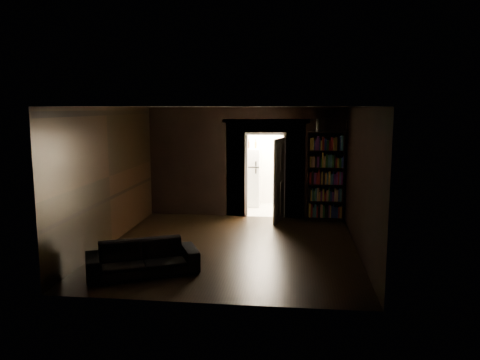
% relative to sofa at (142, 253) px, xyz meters
% --- Properties ---
extents(ground, '(5.50, 5.50, 0.00)m').
position_rel_sofa_xyz_m(ground, '(1.29, 1.65, -0.35)').
color(ground, black).
rests_on(ground, ground).
extents(room_walls, '(5.02, 5.61, 2.84)m').
position_rel_sofa_xyz_m(room_walls, '(1.28, 2.72, 1.33)').
color(room_walls, black).
rests_on(room_walls, ground).
extents(kitchen_alcove, '(2.20, 1.80, 2.60)m').
position_rel_sofa_xyz_m(kitchen_alcove, '(1.79, 5.52, 0.86)').
color(kitchen_alcove, beige).
rests_on(kitchen_alcove, ground).
extents(sofa, '(2.00, 1.50, 0.71)m').
position_rel_sofa_xyz_m(sofa, '(0.00, 0.00, 0.00)').
color(sofa, black).
rests_on(sofa, ground).
extents(bookshelf, '(0.95, 0.55, 2.20)m').
position_rel_sofa_xyz_m(bookshelf, '(3.29, 4.24, 0.75)').
color(bookshelf, black).
rests_on(bookshelf, ground).
extents(refrigerator, '(0.91, 0.88, 1.65)m').
position_rel_sofa_xyz_m(refrigerator, '(1.19, 5.76, 0.47)').
color(refrigerator, white).
rests_on(refrigerator, ground).
extents(door, '(0.25, 0.84, 2.05)m').
position_rel_sofa_xyz_m(door, '(2.16, 3.97, 0.67)').
color(door, silver).
rests_on(door, ground).
extents(figurine, '(0.13, 0.13, 0.32)m').
position_rel_sofa_xyz_m(figurine, '(3.07, 4.27, 2.01)').
color(figurine, white).
rests_on(figurine, bookshelf).
extents(bottles, '(0.66, 0.17, 0.27)m').
position_rel_sofa_xyz_m(bottles, '(1.24, 5.67, 1.43)').
color(bottles, black).
rests_on(bottles, refrigerator).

